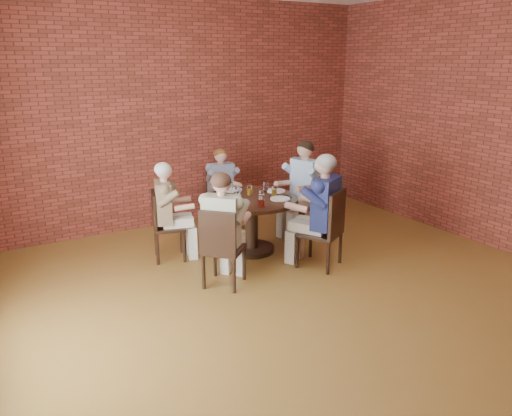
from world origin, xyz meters
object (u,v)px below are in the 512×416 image
chair_c (163,223)px  chair_d (221,246)px  chair_b (220,197)px  diner_a (302,189)px  diner_c (168,212)px  chair_e (327,227)px  dining_table (251,214)px  chair_a (306,199)px  diner_e (320,212)px  smartphone (289,196)px  diner_b (222,190)px  diner_d (223,230)px

chair_c → chair_d: bearing=-150.2°
chair_b → diner_a: bearing=-38.7°
chair_b → chair_d: chair_d is taller
diner_c → chair_e: 2.01m
dining_table → chair_d: size_ratio=1.33×
chair_a → chair_c: bearing=-105.4°
dining_table → diner_e: (0.49, -0.85, 0.18)m
chair_a → smartphone: bearing=-67.2°
diner_b → diner_e: diner_e is taller
chair_a → diner_a: (-0.09, -0.02, 0.17)m
diner_a → chair_b: diner_a is taller
diner_b → smartphone: size_ratio=9.33×
diner_c → diner_d: bearing=-149.9°
diner_a → diner_c: 2.05m
chair_b → diner_b: size_ratio=0.72×
chair_a → chair_e: 1.33m
chair_b → smartphone: 1.39m
chair_c → chair_e: size_ratio=0.92×
chair_c → dining_table: bearing=-90.0°
chair_d → chair_b: bearing=-69.5°
smartphone → diner_c: bearing=-175.7°
chair_c → diner_b: bearing=-43.1°
diner_c → diner_e: bearing=-110.7°
chair_e → smartphone: 0.77m
diner_b → chair_c: bearing=-144.9°
diner_c → smartphone: bearing=-92.4°
chair_a → diner_c: 2.14m
diner_a → chair_c: 2.13m
diner_b → diner_e: (0.40, -1.89, 0.09)m
chair_d → chair_e: 1.39m
diner_a → chair_b: bearing=-147.2°
diner_c → chair_d: diner_c is taller
dining_table → chair_a: size_ratio=1.29×
diner_a → chair_c: (-2.12, 0.09, -0.20)m
diner_b → diner_e: bearing=-73.2°
chair_b → chair_e: size_ratio=0.89×
diner_b → diner_c: size_ratio=0.97×
chair_a → diner_d: size_ratio=0.73×
chair_e → dining_table: bearing=-90.0°
dining_table → chair_d: chair_d is taller
diner_a → smartphone: bearing=-64.3°
diner_e → dining_table: bearing=-90.0°
chair_b → chair_c: chair_c is taller
diner_d → diner_e: 1.28m
dining_table → chair_c: chair_c is taller
diner_d → smartphone: (1.25, 0.53, 0.09)m
diner_e → smartphone: diner_e is taller
diner_d → dining_table: bearing=-90.0°
chair_b → chair_e: bearing=-73.0°
chair_a → diner_c: diner_c is taller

